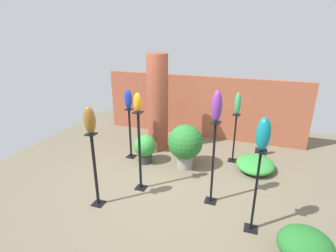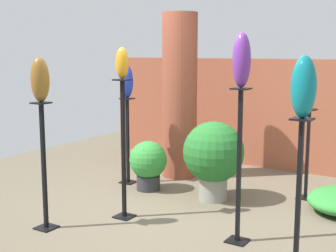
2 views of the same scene
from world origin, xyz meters
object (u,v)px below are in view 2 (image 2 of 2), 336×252
Objects in this scene: pedestal_teal at (298,208)px; art_vase_cobalt at (127,81)px; art_vase_violet at (242,60)px; art_vase_jade at (311,89)px; pedestal_bronze at (44,171)px; art_vase_bronze at (40,80)px; art_vase_amber at (122,63)px; potted_plant_front_right at (214,155)px; pedestal_cobalt at (128,144)px; pedestal_jade at (307,158)px; potted_plant_back_center at (148,163)px; pedestal_violet at (239,172)px; pedestal_amber at (124,155)px; brick_pillar at (180,96)px; art_vase_teal at (304,87)px.

pedestal_teal is 2.93× the size of art_vase_cobalt.
art_vase_violet reaches higher than art_vase_jade.
art_vase_jade reaches higher than pedestal_bronze.
art_vase_bronze is 1.33× the size of art_vase_amber.
pedestal_teal is 2.15m from potted_plant_front_right.
pedestal_cobalt is at bearing -164.85° from art_vase_jade.
pedestal_jade is 2.31× the size of art_vase_jade.
art_vase_cobalt is 0.92× the size of art_vase_jade.
art_vase_amber reaches higher than pedestal_jade.
potted_plant_back_center is at bearing 86.03° from pedestal_bronze.
pedestal_violet reaches higher than potted_plant_front_right.
pedestal_jade is 2.26m from pedestal_teal.
pedestal_teal is 2.12m from pedestal_amber.
art_vase_cobalt is (-2.15, 1.08, 0.73)m from pedestal_violet.
brick_pillar is at bearing 87.75° from pedestal_bronze.
art_vase_bronze is (-2.56, -0.27, 0.94)m from pedestal_teal.
art_vase_teal reaches higher than art_vase_cobalt.
brick_pillar is at bearing 59.80° from pedestal_cobalt.
art_vase_jade is (-0.00, 0.00, 0.87)m from pedestal_jade.
pedestal_cobalt is 0.88m from art_vase_cobalt.
brick_pillar is 1.36m from potted_plant_front_right.
pedestal_amber is 1.23m from potted_plant_front_right.
pedestal_cobalt is at bearing 151.47° from pedestal_teal.
pedestal_bronze is 2.70× the size of art_vase_jade.
pedestal_amber is at bearing -116.96° from potted_plant_front_right.
brick_pillar reaches higher than pedestal_cobalt.
pedestal_amber is 3.02× the size of art_vase_violet.
brick_pillar is 4.98× the size of art_vase_teal.
art_vase_cobalt is 2.41m from art_vase_jade.
art_vase_bronze is 2.30m from potted_plant_front_right.
art_vase_cobalt is (-2.87, 1.56, 0.81)m from pedestal_teal.
brick_pillar is at bearing 134.07° from pedestal_violet.
pedestal_violet is 1.32m from potted_plant_front_right.
art_vase_violet is 2.41m from potted_plant_back_center.
art_vase_amber is (-2.07, 0.43, 0.14)m from art_vase_teal.
pedestal_teal is 0.96m from art_vase_teal.
art_vase_teal is at bearing -75.94° from art_vase_jade.
pedestal_bronze is 0.89× the size of pedestal_violet.
pedestal_cobalt reaches higher than potted_plant_back_center.
brick_pillar is 1.79× the size of pedestal_bronze.
art_vase_cobalt reaches higher than pedestal_violet.
potted_plant_front_right is at bearing 5.27° from potted_plant_back_center.
potted_plant_back_center is (-1.89, -0.76, -0.15)m from pedestal_jade.
brick_pillar is 1.96m from art_vase_amber.
brick_pillar is 1.58× the size of pedestal_violet.
pedestal_amber reaches higher than pedestal_bronze.
pedestal_cobalt is 2.44× the size of art_vase_jade.
art_vase_teal is (2.87, -1.56, 1.02)m from pedestal_cobalt.
pedestal_jade is (1.91, -0.08, -0.67)m from brick_pillar.
pedestal_violet is at bearing 22.31° from pedestal_bronze.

